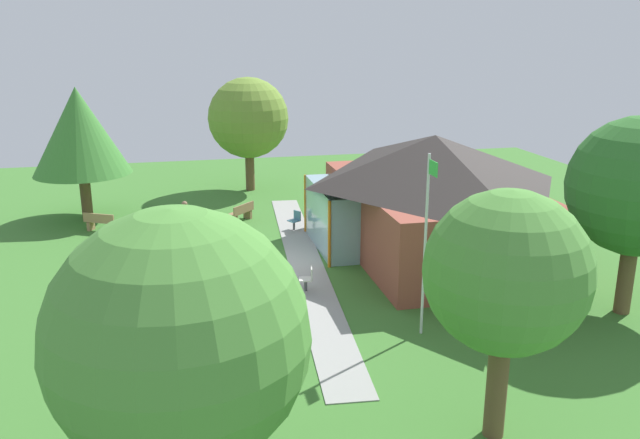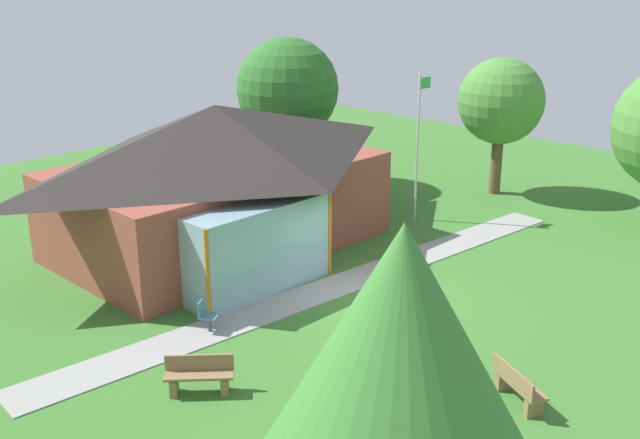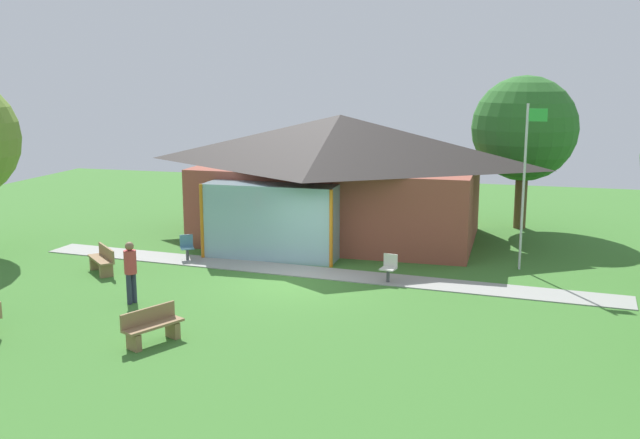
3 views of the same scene
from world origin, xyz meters
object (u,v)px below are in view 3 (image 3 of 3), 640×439
Objects in this scene: visitor_strolling_lawn at (130,267)px; flagpole at (525,179)px; bench_front_center at (152,327)px; tree_behind_pavilion_right at (525,129)px; patio_chair_west at (187,248)px; pavilion at (337,175)px; bench_mid_left at (102,261)px; patio_chair_lawn_spare at (389,269)px.

flagpole is at bearing -39.54° from visitor_strolling_lawn.
bench_front_center is 0.25× the size of tree_behind_pavilion_right.
patio_chair_west reaches higher than bench_front_center.
tree_behind_pavilion_right reaches higher than visitor_strolling_lawn.
visitor_strolling_lawn reaches higher than patio_chair_west.
visitor_strolling_lawn is at bearing -115.95° from bench_front_center.
pavilion is 1.80× the size of tree_behind_pavilion_right.
pavilion is 9.27m from bench_mid_left.
tree_behind_pavilion_right reaches higher than flagpole.
tree_behind_pavilion_right is at bearing 90.61° from flagpole.
pavilion is 7.95m from tree_behind_pavilion_right.
flagpole is 13.67m from bench_mid_left.
flagpole is 6.19× the size of patio_chair_west.
tree_behind_pavilion_right is at bearing -19.61° from visitor_strolling_lawn.
patio_chair_lawn_spare is 0.49× the size of visitor_strolling_lawn.
tree_behind_pavilion_right is at bearing 178.98° from bench_front_center.
pavilion reaches higher than bench_front_center.
tree_behind_pavilion_right is (-0.07, 6.70, 1.10)m from flagpole.
patio_chair_west is at bearing -134.07° from bench_front_center.
patio_chair_lawn_spare reaches higher than bench_mid_left.
flagpole reaches higher than pavilion.
patio_chair_lawn_spare is at bearing -112.16° from tree_behind_pavilion_right.
patio_chair_lawn_spare is 7.13m from patio_chair_west.
pavilion is at bearing -89.18° from bench_mid_left.
bench_mid_left is at bearing 62.20° from visitor_strolling_lawn.
patio_chair_west is (-4.12, -4.56, -2.03)m from pavilion.
pavilion is at bearing -160.72° from bench_front_center.
flagpole reaches higher than patio_chair_west.
tree_behind_pavilion_right reaches higher than patio_chair_lawn_spare.
pavilion reaches higher than bench_mid_left.
tree_behind_pavilion_right reaches higher than bench_mid_left.
flagpole is at bearing -89.39° from tree_behind_pavilion_right.
bench_front_center is at bearing 173.34° from bench_mid_left.
patio_chair_lawn_spare is at bearing -145.93° from flagpole.
flagpole is at bearing -135.49° from patio_chair_lawn_spare.
bench_mid_left is 9.07m from patio_chair_lawn_spare.
bench_mid_left is 3.62m from visitor_strolling_lawn.
bench_front_center is 7.83m from patio_chair_west.
patio_chair_lawn_spare is 1.00× the size of patio_chair_west.
tree_behind_pavilion_right reaches higher than patio_chair_west.
patio_chair_west is (-10.94, -1.75, -2.53)m from flagpole.
visitor_strolling_lawn is at bearing 41.42° from patio_chair_lawn_spare.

